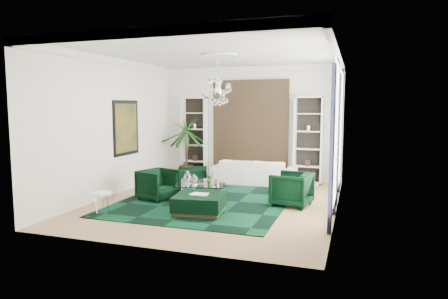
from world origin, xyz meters
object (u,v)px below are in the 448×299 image
(ottoman_side, at_px, (193,174))
(ottoman_front, at_px, (200,204))
(coffee_table, at_px, (202,191))
(sofa, at_px, (254,172))
(armchair_right, at_px, (291,189))
(armchair_left, at_px, (158,185))
(palm, at_px, (186,140))
(side_table, at_px, (102,203))

(ottoman_side, relative_size, ottoman_front, 0.86)
(coffee_table, bearing_deg, sofa, 71.21)
(armchair_right, height_order, coffee_table, armchair_right)
(ottoman_side, bearing_deg, armchair_left, -85.87)
(armchair_right, bearing_deg, armchair_left, -72.19)
(palm, bearing_deg, armchair_right, -34.00)
(sofa, distance_m, ottoman_side, 2.10)
(sofa, bearing_deg, side_table, 58.14)
(armchair_right, distance_m, side_table, 4.58)
(coffee_table, distance_m, side_table, 2.65)
(armchair_left, relative_size, ottoman_side, 0.95)
(ottoman_side, bearing_deg, side_table, -95.46)
(armchair_left, height_order, palm, palm)
(sofa, height_order, side_table, sofa)
(armchair_left, distance_m, coffee_table, 1.17)
(armchair_right, bearing_deg, sofa, -137.37)
(side_table, bearing_deg, armchair_right, 26.88)
(armchair_left, xyz_separation_m, side_table, (-0.62, -1.59, -0.17))
(armchair_left, distance_m, side_table, 1.72)
(armchair_left, distance_m, armchair_right, 3.49)
(side_table, xyz_separation_m, palm, (0.04, 4.79, 1.10))
(armchair_left, bearing_deg, coffee_table, -48.51)
(ottoman_front, distance_m, side_table, 2.27)
(armchair_left, xyz_separation_m, ottoman_front, (1.54, -0.89, -0.19))
(ottoman_side, bearing_deg, ottoman_front, -64.80)
(side_table, bearing_deg, ottoman_side, 84.54)
(side_table, bearing_deg, sofa, 60.88)
(armchair_left, bearing_deg, armchair_right, -64.51)
(ottoman_side, bearing_deg, sofa, 3.00)
(armchair_left, relative_size, palm, 0.33)
(sofa, height_order, armchair_left, armchair_left)
(sofa, bearing_deg, armchair_left, 54.35)
(sofa, relative_size, side_table, 5.49)
(armchair_right, height_order, ottoman_front, armchair_right)
(side_table, bearing_deg, ottoman_front, 17.96)
(sofa, height_order, ottoman_front, sofa)
(sofa, distance_m, ottoman_front, 3.83)
(side_table, bearing_deg, armchair_left, 68.60)
(sofa, xyz_separation_m, ottoman_front, (-0.35, -3.81, -0.17))
(armchair_right, bearing_deg, palm, -114.05)
(ottoman_front, bearing_deg, palm, 117.43)
(ottoman_front, xyz_separation_m, palm, (-2.12, 4.09, 1.12))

